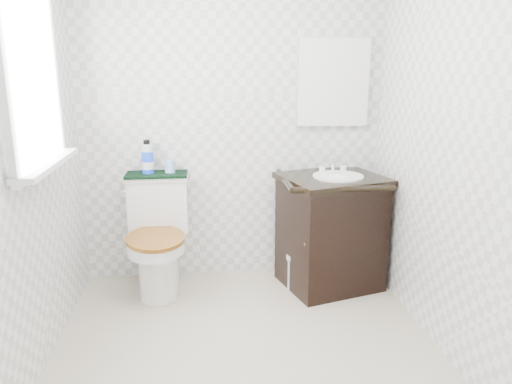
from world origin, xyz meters
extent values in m
plane|color=#BBB197|center=(0.00, 0.00, 0.00)|extent=(2.40, 2.40, 0.00)
plane|color=white|center=(0.00, 1.20, 1.20)|extent=(2.40, 0.00, 2.40)
plane|color=white|center=(0.00, -1.20, 1.20)|extent=(2.40, 0.00, 2.40)
plane|color=white|center=(-1.10, 0.00, 1.20)|extent=(0.00, 2.40, 2.40)
plane|color=white|center=(1.10, 0.00, 1.20)|extent=(0.00, 2.40, 2.40)
cube|color=white|center=(-1.07, 0.25, 1.55)|extent=(0.02, 0.70, 0.90)
cube|color=silver|center=(0.74, 1.18, 1.45)|extent=(0.50, 0.02, 0.60)
cylinder|color=white|center=(-0.55, 0.82, 0.20)|extent=(0.26, 0.26, 0.40)
cube|color=white|center=(-0.55, 1.07, 0.20)|extent=(0.26, 0.28, 0.40)
cube|color=white|center=(-0.55, 1.09, 0.59)|extent=(0.42, 0.18, 0.38)
cube|color=white|center=(-0.55, 1.09, 0.80)|extent=(0.44, 0.20, 0.03)
cylinder|color=white|center=(-0.55, 0.78, 0.40)|extent=(0.38, 0.38, 0.08)
cylinder|color=brown|center=(-0.55, 0.78, 0.45)|extent=(0.44, 0.44, 0.03)
cube|color=black|center=(0.69, 0.90, 0.39)|extent=(0.76, 0.69, 0.78)
cube|color=black|center=(0.69, 0.91, 0.80)|extent=(0.81, 0.74, 0.04)
cylinder|color=white|center=(0.72, 0.87, 0.83)|extent=(0.35, 0.35, 0.01)
ellipsoid|color=white|center=(0.72, 0.87, 0.77)|extent=(0.30, 0.30, 0.15)
cylinder|color=silver|center=(0.72, 1.02, 0.87)|extent=(0.02, 0.02, 0.10)
cube|color=silver|center=(0.45, 0.89, 0.12)|extent=(0.17, 0.13, 0.23)
cube|color=silver|center=(0.45, 0.89, 0.25)|extent=(0.19, 0.15, 0.03)
cube|color=black|center=(-0.55, 1.09, 0.82)|extent=(0.43, 0.22, 0.02)
cylinder|color=blue|center=(-0.61, 1.10, 0.91)|extent=(0.08, 0.08, 0.16)
cylinder|color=silver|center=(-0.61, 1.10, 1.01)|extent=(0.08, 0.08, 0.05)
cylinder|color=black|center=(-0.61, 1.10, 1.05)|extent=(0.05, 0.05, 0.03)
cone|color=#90B8EC|center=(-0.45, 1.11, 0.88)|extent=(0.07, 0.07, 0.09)
ellipsoid|color=#18756A|center=(0.64, 1.02, 0.83)|extent=(0.06, 0.04, 0.02)
camera|label=1|loc=(-0.21, -2.42, 1.61)|focal=35.00mm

